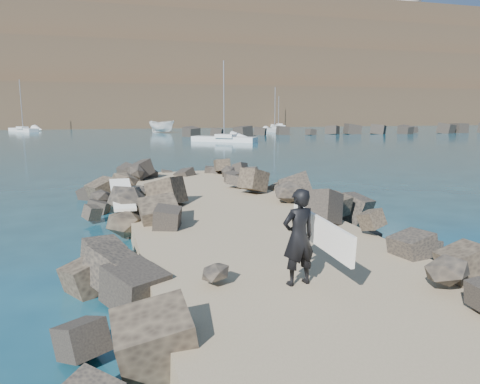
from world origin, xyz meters
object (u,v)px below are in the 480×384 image
Objects in this scene: boat_imported at (162,126)px; surfboard_resting at (122,198)px; radome at (405,0)px; sailboat_d at (275,130)px; surfer_with_board at (302,237)px.

surfboard_resting is at bearing -135.76° from boat_imported.
sailboat_d is at bearing -136.48° from radome.
radome is 116.75m from sailboat_d.
boat_imported is at bearing 80.46° from surfboard_resting.
radome is at bearing -1.38° from boat_imported.
sailboat_d is at bearing 69.35° from surfer_with_board.
boat_imported is 0.71× the size of sailboat_d.
radome is (108.61, 139.03, 42.37)m from surfboard_resting.
radome reaches higher than sailboat_d.
radome reaches higher than boat_imported.
sailboat_d reaches higher than surfer_with_board.
radome is at bearing 54.18° from surfer_with_board.
surfer_with_board is 76.79m from sailboat_d.
boat_imported is at bearing 84.46° from surfer_with_board.
surfer_with_board is at bearing -70.39° from surfboard_resting.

